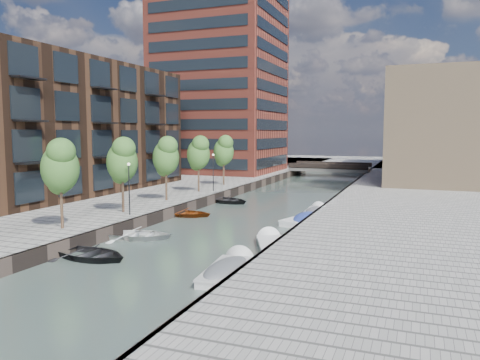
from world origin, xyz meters
The scene contains 27 objects.
water centered at (0.00, 40.00, 0.00)m, with size 300.00×300.00×0.00m, color #38473F.
quay_left centered at (-36.00, 40.00, 0.50)m, with size 60.00×140.00×1.00m, color gray.
quay_right centered at (16.00, 40.00, 0.50)m, with size 20.00×140.00×1.00m, color gray.
quay_wall_left centered at (-6.10, 40.00, 0.50)m, with size 0.25×140.00×1.00m, color #332823.
quay_wall_right centered at (6.10, 40.00, 0.50)m, with size 0.25×140.00×1.00m, color #332823.
far_closure centered at (0.00, 100.00, 0.50)m, with size 80.00×40.00×1.00m, color gray.
apartment_block centered at (-20.00, 30.00, 8.00)m, with size 8.00×38.00×14.00m, color black.
tower centered at (-17.00, 65.00, 16.00)m, with size 18.00×18.00×30.00m, color maroon.
tan_block_near centered at (16.00, 62.00, 8.00)m, with size 12.00×25.00×14.00m, color #9D8160.
tan_block_far centered at (16.00, 88.00, 9.00)m, with size 12.00×20.00×16.00m, color #9D8160.
bridge centered at (0.00, 72.00, 1.39)m, with size 13.00×6.00×1.30m.
tree_2 centered at (-8.50, 18.00, 5.31)m, with size 2.50×2.50×5.95m.
tree_3 centered at (-8.50, 25.00, 5.31)m, with size 2.50×2.50×5.95m.
tree_4 centered at (-8.50, 32.00, 5.31)m, with size 2.50×2.50×5.95m.
tree_5 centered at (-8.50, 39.00, 5.31)m, with size 2.50×2.50×5.95m.
tree_6 centered at (-8.50, 46.00, 5.31)m, with size 2.50×2.50×5.95m.
lamp_1 centered at (-7.20, 24.00, 3.51)m, with size 0.24×0.24×4.12m.
lamp_2 centered at (-7.20, 40.00, 3.51)m, with size 0.24×0.24×4.12m.
sloop_1 centered at (-4.08, 15.38, 0.00)m, with size 3.58×5.01×1.04m, color black.
sloop_2 centered at (-5.35, 30.03, 0.00)m, with size 3.28×4.60×0.95m, color maroon.
sloop_3 centered at (-4.40, 20.83, 0.00)m, with size 3.52×4.92×1.02m, color silver.
sloop_4 centered at (-5.00, 38.65, 0.00)m, with size 3.58×5.01×1.04m, color black.
motorboat_1 centered at (4.68, 15.63, 0.21)m, with size 2.37×5.44×1.76m.
motorboat_2 centered at (5.13, 21.96, 0.10)m, with size 3.57×5.34×1.69m.
motorboat_3 centered at (5.54, 31.19, 0.23)m, with size 3.58×5.94×1.87m.
motorboat_4 centered at (5.19, 35.40, 0.19)m, with size 1.79×4.64×1.52m.
car centered at (10.51, 59.68, 1.72)m, with size 1.71×4.24×1.44m, color #9B9C9F.
Camera 1 is at (13.96, -6.80, 7.52)m, focal length 35.00 mm.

